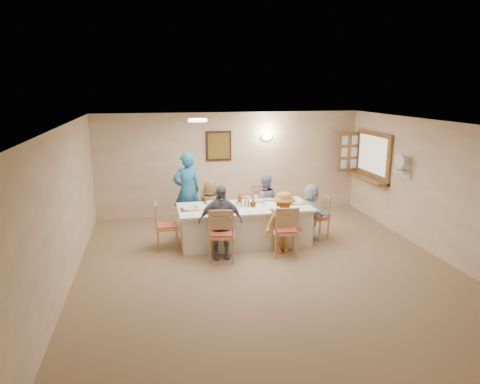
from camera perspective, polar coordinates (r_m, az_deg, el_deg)
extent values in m
plane|color=tan|center=(7.61, 3.68, -10.13)|extent=(7.00, 7.00, 0.00)
plane|color=tan|center=(10.53, -1.26, 3.80)|extent=(6.50, 0.00, 6.50)
plane|color=tan|center=(4.14, 17.23, -13.23)|extent=(6.50, 0.00, 6.50)
plane|color=tan|center=(7.07, -22.47, -2.30)|extent=(0.00, 7.00, 7.00)
plane|color=tan|center=(8.63, 25.11, 0.22)|extent=(0.00, 7.00, 7.00)
plane|color=white|center=(6.98, 4.00, 8.98)|extent=(7.00, 7.00, 0.00)
cube|color=#341F12|center=(10.38, -2.88, 6.15)|extent=(0.62, 0.04, 0.72)
cube|color=black|center=(10.35, -2.86, 6.13)|extent=(0.52, 0.02, 0.62)
ellipsoid|color=white|center=(10.57, 3.62, 7.38)|extent=(0.26, 0.09, 0.18)
cylinder|color=white|center=(8.26, -5.66, 9.50)|extent=(0.36, 0.36, 0.05)
cube|color=brown|center=(10.54, 17.36, 4.56)|extent=(0.06, 1.50, 1.15)
cube|color=brown|center=(10.58, 16.59, 1.75)|extent=(0.30, 1.50, 0.05)
cube|color=brown|center=(11.09, 14.29, 5.19)|extent=(0.55, 0.04, 1.00)
cube|color=white|center=(9.38, 20.84, 2.57)|extent=(0.22, 0.36, 0.03)
cube|color=white|center=(8.67, 0.62, -4.36)|extent=(2.65, 1.12, 0.76)
imported|color=brown|center=(9.15, -3.97, -2.06)|extent=(0.58, 0.38, 1.17)
imported|color=#8C85AC|center=(9.37, 3.32, -1.43)|extent=(0.73, 0.63, 1.25)
imported|color=gray|center=(7.83, -2.61, -3.96)|extent=(0.84, 0.41, 1.39)
imported|color=orange|center=(8.12, 5.80, -4.08)|extent=(0.91, 0.69, 1.19)
imported|color=silver|center=(9.01, 9.49, -2.54)|extent=(1.13, 0.54, 1.15)
imported|color=#236DA7|center=(9.48, -7.08, 0.15)|extent=(0.82, 0.70, 1.72)
cube|color=#472B19|center=(8.05, -2.92, -2.95)|extent=(0.37, 0.27, 0.01)
cylinder|color=white|center=(8.05, -2.92, -2.88)|extent=(0.24, 0.24, 0.01)
cube|color=yellow|center=(8.03, -1.59, -2.93)|extent=(0.14, 0.14, 0.01)
cube|color=#472B19|center=(8.31, 5.29, -2.45)|extent=(0.35, 0.26, 0.01)
cylinder|color=white|center=(8.31, 5.29, -2.39)|extent=(0.24, 0.24, 0.01)
cube|color=yellow|center=(8.32, 6.58, -2.43)|extent=(0.15, 0.15, 0.01)
cube|color=#472B19|center=(8.85, -3.76, -1.41)|extent=(0.33, 0.24, 0.01)
cylinder|color=white|center=(8.85, -3.76, -1.34)|extent=(0.26, 0.26, 0.02)
cube|color=yellow|center=(8.83, -2.56, -1.39)|extent=(0.13, 0.13, 0.01)
cube|color=#472B19|center=(9.09, 3.75, -1.00)|extent=(0.38, 0.28, 0.01)
cylinder|color=white|center=(9.09, 3.75, -0.94)|extent=(0.23, 0.23, 0.01)
cube|color=yellow|center=(9.09, 4.93, -0.98)|extent=(0.14, 0.14, 0.01)
cube|color=#472B19|center=(8.40, -6.74, -2.32)|extent=(0.36, 0.26, 0.01)
cylinder|color=white|center=(8.39, -6.74, -2.26)|extent=(0.24, 0.24, 0.02)
cube|color=yellow|center=(8.36, -5.48, -2.31)|extent=(0.14, 0.14, 0.01)
cube|color=#472B19|center=(8.85, 7.72, -1.50)|extent=(0.34, 0.25, 0.01)
cylinder|color=white|center=(8.85, 7.73, -1.44)|extent=(0.25, 0.25, 0.02)
cube|color=yellow|center=(8.87, 8.93, -1.47)|extent=(0.13, 0.13, 0.01)
imported|color=white|center=(8.08, -4.49, -2.61)|extent=(0.16, 0.16, 0.09)
imported|color=white|center=(9.09, 2.18, -0.70)|extent=(0.13, 0.13, 0.09)
imported|color=white|center=(8.27, -0.88, -2.29)|extent=(0.43, 0.43, 0.06)
imported|color=white|center=(8.88, 2.45, -1.16)|extent=(0.23, 0.23, 0.06)
imported|color=#A3330E|center=(8.55, -0.04, -1.04)|extent=(0.14, 0.14, 0.26)
imported|color=#452912|center=(8.57, 0.87, -1.27)|extent=(0.09, 0.09, 0.19)
imported|color=#452912|center=(8.53, 1.72, -1.43)|extent=(0.15, 0.15, 0.16)
cylinder|color=silver|center=(8.56, -0.43, -1.54)|extent=(0.07, 0.07, 0.10)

